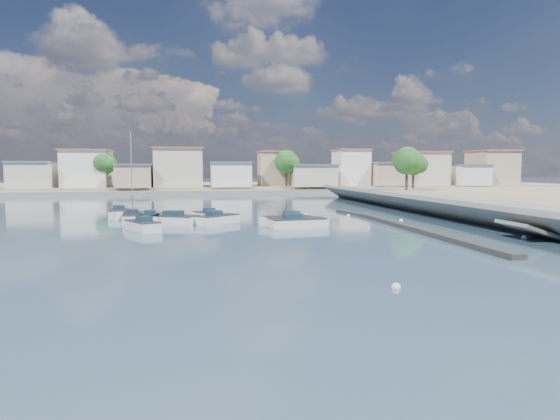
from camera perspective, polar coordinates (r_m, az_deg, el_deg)
name	(u,v)px	position (r m, az deg, el deg)	size (l,w,h in m)	color
ground	(275,205)	(67.43, -0.59, 0.62)	(400.00, 400.00, 0.00)	#283F50
seawall_walkway	(515,214)	(49.26, 26.72, -0.48)	(5.00, 90.00, 1.80)	slate
breakwater	(400,225)	(43.16, 14.47, -1.78)	(2.00, 31.02, 0.35)	black
far_shore_land	(242,187)	(118.93, -4.63, 2.84)	(160.00, 40.00, 1.40)	gray
far_shore_quay	(251,192)	(98.07, -3.51, 2.22)	(160.00, 2.50, 0.80)	slate
far_town	(296,170)	(105.50, 1.93, 4.88)	(113.01, 12.80, 8.35)	beige
shore_trees	(293,164)	(96.40, 1.62, 5.64)	(74.56, 38.32, 7.92)	#38281E
motorboat_a	(141,226)	(40.97, -16.55, -1.89)	(3.44, 4.49, 1.48)	silver
motorboat_b	(219,220)	(44.74, -7.40, -1.16)	(4.42, 4.17, 1.48)	silver
motorboat_c	(165,220)	(45.32, -13.81, -1.18)	(6.02, 4.10, 1.48)	silver
motorboat_d	(285,221)	(43.19, 0.58, -1.34)	(4.96, 2.34, 1.48)	silver
motorboat_e	(151,219)	(46.69, -15.46, -1.04)	(1.82, 4.85, 1.48)	silver
motorboat_f	(206,216)	(47.86, -8.97, -0.78)	(3.01, 3.82, 1.48)	silver
motorboat_g	(119,214)	(52.66, -19.06, -0.47)	(2.10, 5.18, 1.48)	silver
motorboat_h	(300,223)	(41.38, 2.51, -1.62)	(5.64, 2.64, 1.48)	silver
sailboat	(133,217)	(48.38, -17.52, -0.84)	(2.39, 5.95, 9.00)	silver
mooring_buoys	(380,225)	(43.51, 12.08, -1.84)	(15.87, 32.74, 0.40)	white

